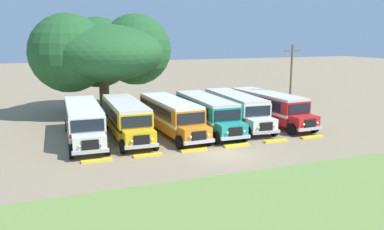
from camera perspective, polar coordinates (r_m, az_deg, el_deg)
ground_plane at (r=27.46m, az=4.77°, el=-5.67°), size 220.00×220.00×0.00m
foreground_grass_strip at (r=21.00m, az=14.52°, el=-11.43°), size 80.00×8.53×0.01m
parked_bus_slot_0 at (r=31.96m, az=-15.45°, el=-0.70°), size 3.01×10.88×2.82m
parked_bus_slot_1 at (r=32.47m, az=-9.56°, el=-0.27°), size 2.89×10.86×2.82m
parked_bus_slot_2 at (r=33.07m, az=-3.07°, el=0.09°), size 3.05×10.89×2.82m
parked_bus_slot_3 at (r=34.37m, az=2.13°, el=0.52°), size 2.86×10.86×2.82m
parked_bus_slot_4 at (r=36.29m, az=6.39°, el=1.03°), size 3.16×10.90×2.82m
parked_bus_slot_5 at (r=37.69m, az=11.10°, el=1.27°), size 3.22×10.92×2.82m
curb_wheelstop_0 at (r=26.47m, az=-13.62°, el=-6.44°), size 2.00×0.36×0.15m
curb_wheelstop_1 at (r=27.08m, az=-6.44°, el=-5.78°), size 2.00×0.36×0.15m
curb_wheelstop_2 at (r=28.09m, az=0.30°, el=-5.08°), size 2.00×0.36×0.15m
curb_wheelstop_3 at (r=29.46m, az=6.49°, el=-4.38°), size 2.00×0.36×0.15m
curb_wheelstop_4 at (r=31.14m, az=12.06°, el=-3.70°), size 2.00×0.36×0.15m
curb_wheelstop_5 at (r=33.09m, az=17.01°, el=-3.07°), size 2.00×0.36×0.15m
broad_shade_tree at (r=43.03m, az=-12.84°, el=8.88°), size 15.12×13.49×10.52m
utility_pole at (r=39.25m, az=14.15°, el=4.94°), size 1.80×0.20×7.29m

